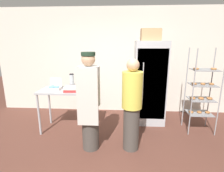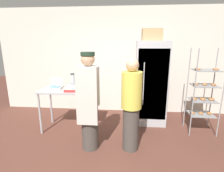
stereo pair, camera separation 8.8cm
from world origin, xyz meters
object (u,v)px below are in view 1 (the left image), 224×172
object	(u,v)px
blender_pitcher	(72,81)
baking_rack	(202,92)
person_baker	(90,101)
person_customer	(132,105)
cardboard_storage_box	(151,35)
donut_box	(55,87)
binder_stack	(71,89)
refrigerator	(149,83)

from	to	relation	value
blender_pitcher	baking_rack	bearing A→B (deg)	-1.20
person_baker	person_customer	world-z (taller)	person_baker
cardboard_storage_box	person_customer	distance (m)	1.71
donut_box	person_baker	xyz separation A→B (m)	(0.87, -0.68, -0.06)
binder_stack	person_baker	size ratio (longest dim) A/B	0.17
refrigerator	donut_box	bearing A→B (deg)	-165.11
cardboard_storage_box	binder_stack	bearing A→B (deg)	-159.24
baking_rack	donut_box	size ratio (longest dim) A/B	7.02
person_customer	binder_stack	bearing A→B (deg)	156.18
donut_box	blender_pitcher	bearing A→B (deg)	31.13
blender_pitcher	refrigerator	bearing A→B (deg)	11.51
person_baker	person_customer	xyz separation A→B (m)	(0.72, 0.04, -0.07)
donut_box	person_baker	world-z (taller)	person_baker
refrigerator	baking_rack	world-z (taller)	refrigerator
cardboard_storage_box	person_baker	world-z (taller)	cardboard_storage_box
refrigerator	binder_stack	bearing A→B (deg)	-158.19
refrigerator	cardboard_storage_box	distance (m)	1.08
refrigerator	baking_rack	bearing A→B (deg)	-21.75
baking_rack	person_baker	bearing A→B (deg)	-159.77
baking_rack	person_baker	distance (m)	2.36
donut_box	binder_stack	xyz separation A→B (m)	(0.40, -0.12, 0.00)
refrigerator	donut_box	world-z (taller)	refrigerator
baking_rack	binder_stack	distance (m)	2.70
donut_box	person_baker	bearing A→B (deg)	-38.01
person_customer	baking_rack	bearing A→B (deg)	27.60
cardboard_storage_box	person_baker	bearing A→B (deg)	-134.22
refrigerator	baking_rack	distance (m)	1.11
person_customer	refrigerator	bearing A→B (deg)	68.80
refrigerator	blender_pitcher	bearing A→B (deg)	-168.49
baking_rack	cardboard_storage_box	world-z (taller)	cardboard_storage_box
blender_pitcher	person_customer	size ratio (longest dim) A/B	0.19
refrigerator	person_baker	world-z (taller)	refrigerator
blender_pitcher	binder_stack	size ratio (longest dim) A/B	1.03
binder_stack	donut_box	bearing A→B (deg)	163.44
donut_box	person_customer	bearing A→B (deg)	-22.08
donut_box	cardboard_storage_box	distance (m)	2.34
binder_stack	person_baker	xyz separation A→B (m)	(0.48, -0.56, -0.06)
baking_rack	person_customer	size ratio (longest dim) A/B	1.09
blender_pitcher	cardboard_storage_box	size ratio (longest dim) A/B	0.72
cardboard_storage_box	person_baker	xyz separation A→B (m)	(-1.15, -1.18, -1.13)
baking_rack	person_baker	size ratio (longest dim) A/B	1.03
blender_pitcher	cardboard_storage_box	bearing A→B (deg)	10.17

